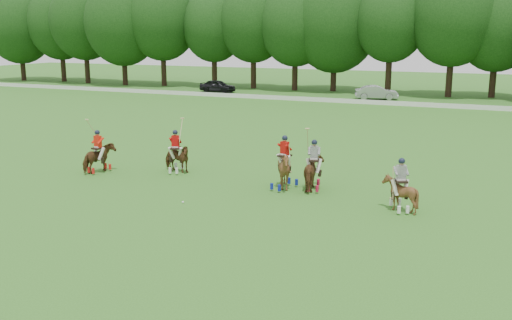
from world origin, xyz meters
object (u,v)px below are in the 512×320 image
at_px(polo_stripe_b, 400,193).
at_px(polo_red_a, 99,158).
at_px(polo_ball, 183,202).
at_px(polo_red_c, 284,169).
at_px(car_mid, 376,93).
at_px(car_left, 218,86).
at_px(polo_stripe_a, 314,172).
at_px(polo_red_b, 176,158).

bearing_deg(polo_stripe_b, polo_red_a, 178.65).
distance_m(polo_stripe_b, polo_ball, 8.86).
distance_m(polo_red_a, polo_red_c, 9.77).
bearing_deg(polo_red_a, car_mid, 81.37).
xyz_separation_m(polo_red_a, polo_stripe_b, (15.10, -0.36, -0.02)).
height_order(polo_red_c, polo_stripe_b, polo_red_c).
xyz_separation_m(polo_stripe_b, polo_ball, (-8.45, -2.57, -0.72)).
xyz_separation_m(car_left, car_mid, (19.13, 0.00, -0.01)).
xyz_separation_m(car_left, polo_stripe_b, (28.40, -38.80, 0.01)).
bearing_deg(polo_ball, polo_stripe_b, 16.90).
distance_m(polo_red_a, polo_stripe_b, 15.11).
xyz_separation_m(polo_red_c, polo_stripe_a, (1.26, 0.39, -0.08)).
bearing_deg(polo_stripe_b, car_left, 126.20).
relative_size(polo_stripe_a, polo_stripe_b, 1.32).
xyz_separation_m(car_left, polo_ball, (19.96, -41.37, -0.71)).
relative_size(polo_red_a, polo_stripe_a, 0.96).
bearing_deg(car_left, polo_red_c, -144.56).
bearing_deg(car_left, polo_stripe_b, -139.86).
distance_m(polo_red_a, polo_stripe_a, 11.06).
bearing_deg(car_mid, polo_stripe_b, 176.39).
relative_size(polo_red_a, polo_stripe_b, 1.26).
bearing_deg(polo_red_b, polo_ball, -55.61).
xyz_separation_m(polo_red_c, polo_ball, (-3.07, -3.80, -0.87)).
distance_m(car_left, polo_stripe_a, 44.41).
bearing_deg(polo_red_c, car_mid, 95.92).
height_order(car_left, polo_ball, car_left).
bearing_deg(polo_red_a, polo_stripe_b, -1.35).
bearing_deg(polo_red_b, car_mid, 86.47).
xyz_separation_m(polo_red_a, polo_ball, (6.66, -2.92, -0.73)).
bearing_deg(polo_stripe_b, polo_red_b, 170.36).
bearing_deg(car_mid, polo_ball, 164.10).
bearing_deg(polo_red_a, polo_stripe_a, 6.57).
xyz_separation_m(car_mid, polo_red_b, (-2.27, -36.84, 0.02)).
height_order(polo_red_c, polo_stripe_a, polo_stripe_a).
bearing_deg(polo_red_c, polo_red_a, -174.85).
relative_size(polo_red_a, polo_ball, 30.30).
bearing_deg(polo_red_c, polo_red_b, 173.26).
relative_size(polo_red_b, polo_stripe_a, 0.96).
height_order(polo_red_a, polo_red_c, polo_red_a).
bearing_deg(polo_stripe_a, polo_red_c, -162.83).
height_order(car_left, polo_red_b, polo_red_b).
distance_m(polo_stripe_a, polo_stripe_b, 4.42).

